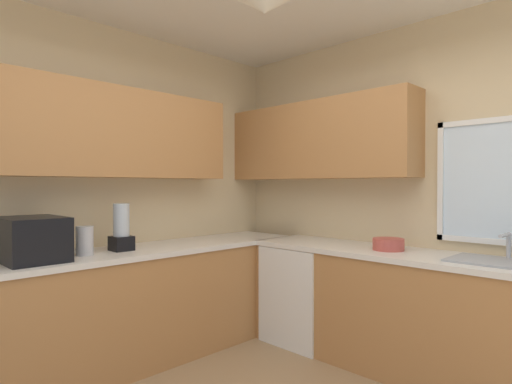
{
  "coord_description": "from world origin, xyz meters",
  "views": [
    {
      "loc": [
        1.39,
        -1.45,
        1.39
      ],
      "look_at": [
        -0.58,
        0.53,
        1.34
      ],
      "focal_mm": 29.37,
      "sensor_mm": 36.0,
      "label": 1
    }
  ],
  "objects_px": {
    "bowl": "(388,244)",
    "microwave": "(32,239)",
    "kettle": "(85,241)",
    "sink_assembly": "(502,262)",
    "blender_appliance": "(121,229)",
    "dishwasher": "(306,293)"
  },
  "relations": [
    {
      "from": "bowl",
      "to": "sink_assembly",
      "type": "bearing_deg",
      "value": 0.47
    },
    {
      "from": "microwave",
      "to": "bowl",
      "type": "distance_m",
      "value": 2.54
    },
    {
      "from": "blender_appliance",
      "to": "dishwasher",
      "type": "bearing_deg",
      "value": 65.21
    },
    {
      "from": "microwave",
      "to": "kettle",
      "type": "relative_size",
      "value": 2.32
    },
    {
      "from": "microwave",
      "to": "kettle",
      "type": "height_order",
      "value": "microwave"
    },
    {
      "from": "kettle",
      "to": "sink_assembly",
      "type": "distance_m",
      "value": 2.81
    },
    {
      "from": "microwave",
      "to": "sink_assembly",
      "type": "bearing_deg",
      "value": 43.43
    },
    {
      "from": "microwave",
      "to": "bowl",
      "type": "height_order",
      "value": "microwave"
    },
    {
      "from": "dishwasher",
      "to": "blender_appliance",
      "type": "distance_m",
      "value": 1.69
    },
    {
      "from": "bowl",
      "to": "blender_appliance",
      "type": "xyz_separation_m",
      "value": [
        -1.44,
        -1.46,
        0.12
      ]
    },
    {
      "from": "dishwasher",
      "to": "bowl",
      "type": "height_order",
      "value": "bowl"
    },
    {
      "from": "bowl",
      "to": "microwave",
      "type": "bearing_deg",
      "value": -124.52
    },
    {
      "from": "dishwasher",
      "to": "bowl",
      "type": "distance_m",
      "value": 0.93
    },
    {
      "from": "dishwasher",
      "to": "blender_appliance",
      "type": "bearing_deg",
      "value": -114.79
    },
    {
      "from": "microwave",
      "to": "bowl",
      "type": "xyz_separation_m",
      "value": [
        1.44,
        2.09,
        -0.1
      ]
    },
    {
      "from": "kettle",
      "to": "sink_assembly",
      "type": "relative_size",
      "value": 0.34
    },
    {
      "from": "sink_assembly",
      "to": "blender_appliance",
      "type": "distance_m",
      "value": 2.66
    },
    {
      "from": "dishwasher",
      "to": "sink_assembly",
      "type": "xyz_separation_m",
      "value": [
        1.55,
        0.04,
        0.48
      ]
    },
    {
      "from": "dishwasher",
      "to": "blender_appliance",
      "type": "xyz_separation_m",
      "value": [
        -0.66,
        -1.43,
        0.63
      ]
    },
    {
      "from": "blender_appliance",
      "to": "microwave",
      "type": "bearing_deg",
      "value": -90.0
    },
    {
      "from": "microwave",
      "to": "blender_appliance",
      "type": "xyz_separation_m",
      "value": [
        0.0,
        0.63,
        0.02
      ]
    },
    {
      "from": "dishwasher",
      "to": "kettle",
      "type": "distance_m",
      "value": 1.92
    }
  ]
}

